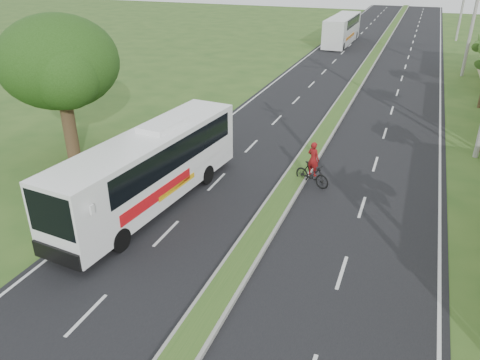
% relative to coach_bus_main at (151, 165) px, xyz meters
% --- Properties ---
extents(ground, '(180.00, 180.00, 0.00)m').
position_rel_coach_bus_main_xyz_m(ground, '(5.20, -6.96, -1.94)').
color(ground, '#2E521E').
rests_on(ground, ground).
extents(road_asphalt, '(14.00, 160.00, 0.02)m').
position_rel_coach_bus_main_xyz_m(road_asphalt, '(5.20, 13.04, -1.93)').
color(road_asphalt, black).
rests_on(road_asphalt, ground).
extents(median_strip, '(1.20, 160.00, 0.18)m').
position_rel_coach_bus_main_xyz_m(median_strip, '(5.20, 13.04, -1.84)').
color(median_strip, gray).
rests_on(median_strip, ground).
extents(lane_edge_left, '(0.12, 160.00, 0.01)m').
position_rel_coach_bus_main_xyz_m(lane_edge_left, '(-1.50, 13.04, -1.94)').
color(lane_edge_left, silver).
rests_on(lane_edge_left, ground).
extents(lane_edge_right, '(0.12, 160.00, 0.01)m').
position_rel_coach_bus_main_xyz_m(lane_edge_right, '(11.90, 13.04, -1.94)').
color(lane_edge_right, silver).
rests_on(lane_edge_right, ground).
extents(shade_tree, '(6.30, 6.00, 7.54)m').
position_rel_coach_bus_main_xyz_m(shade_tree, '(-6.92, 3.06, 3.09)').
color(shade_tree, '#473321').
rests_on(shade_tree, ground).
extents(utility_pole_c, '(1.60, 0.28, 11.00)m').
position_rel_coach_bus_main_xyz_m(utility_pole_c, '(13.70, 31.04, 3.73)').
color(utility_pole_c, gray).
rests_on(utility_pole_c, ground).
extents(coach_bus_main, '(3.33, 11.08, 3.53)m').
position_rel_coach_bus_main_xyz_m(coach_bus_main, '(0.00, 0.00, 0.00)').
color(coach_bus_main, white).
rests_on(coach_bus_main, ground).
extents(coach_bus_far, '(2.63, 11.24, 3.26)m').
position_rel_coach_bus_main_xyz_m(coach_bus_far, '(0.48, 43.65, -0.09)').
color(coach_bus_far, silver).
rests_on(coach_bus_far, ground).
extents(motorcyclist, '(1.96, 1.23, 2.23)m').
position_rel_coach_bus_main_xyz_m(motorcyclist, '(6.11, 4.37, -1.15)').
color(motorcyclist, black).
rests_on(motorcyclist, ground).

